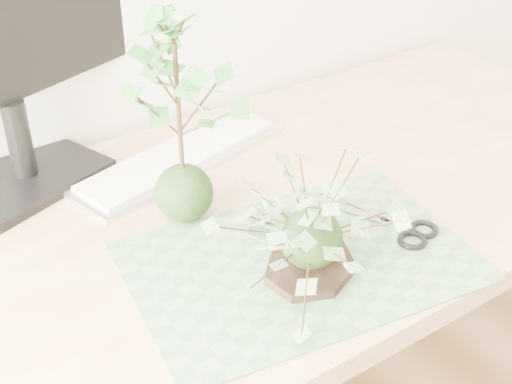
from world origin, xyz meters
TOP-DOWN VIEW (x-y plane):
  - desk at (0.07, 1.23)m, footprint 1.60×0.70m
  - cutting_mat at (0.03, 1.07)m, footprint 0.54×0.40m
  - stone_dish at (0.03, 1.04)m, footprint 0.21×0.21m
  - ivy_kokedama at (0.03, 1.04)m, footprint 0.32×0.32m
  - maple_kokedama at (-0.05, 1.27)m, footprint 0.25×0.25m
  - keyboard at (0.03, 1.43)m, footprint 0.46×0.23m
  - scissors at (0.21, 1.04)m, footprint 0.10×0.19m

SIDE VIEW (x-z plane):
  - desk at x=0.07m, z-range 0.28..1.02m
  - cutting_mat at x=0.03m, z-range 0.74..0.74m
  - keyboard at x=0.03m, z-range 0.74..0.76m
  - scissors at x=0.21m, z-range 0.74..0.75m
  - stone_dish at x=0.03m, z-range 0.74..0.76m
  - ivy_kokedama at x=0.03m, z-range 0.76..0.94m
  - maple_kokedama at x=-0.05m, z-range 0.82..1.21m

